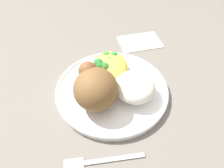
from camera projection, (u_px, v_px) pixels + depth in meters
ground_plane at (112, 92)px, 0.47m from camera, size 2.00×2.00×0.00m
plate at (112, 89)px, 0.46m from camera, size 0.25×0.25×0.02m
roasted_chicken at (95, 87)px, 0.40m from camera, size 0.11×0.09×0.08m
rice_pile at (135, 87)px, 0.43m from camera, size 0.09×0.09×0.04m
mac_cheese_with_broccoli at (107, 65)px, 0.48m from camera, size 0.10×0.08×0.04m
fork at (100, 161)px, 0.36m from camera, size 0.02×0.14×0.01m
napkin at (140, 42)px, 0.60m from camera, size 0.10×0.13×0.00m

